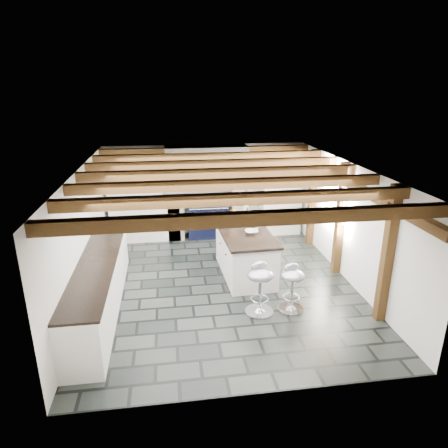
{
  "coord_description": "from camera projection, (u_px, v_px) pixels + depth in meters",
  "views": [
    {
      "loc": [
        -0.96,
        -6.95,
        3.69
      ],
      "look_at": [
        0.1,
        0.4,
        1.1
      ],
      "focal_mm": 32.0,
      "sensor_mm": 36.0,
      "label": 1
    }
  ],
  "objects": [
    {
      "name": "room_shell",
      "position": [
        185.0,
        212.0,
        8.73
      ],
      "size": [
        6.0,
        6.03,
        6.0
      ],
      "color": "white",
      "rests_on": "ground"
    },
    {
      "name": "ground",
      "position": [
        222.0,
        284.0,
        7.84
      ],
      "size": [
        6.0,
        6.0,
        0.0
      ],
      "primitive_type": "plane",
      "color": "black",
      "rests_on": "ground"
    },
    {
      "name": "range_cooker",
      "position": [
        207.0,
        219.0,
        10.19
      ],
      "size": [
        1.0,
        0.63,
        0.99
      ],
      "color": "black",
      "rests_on": "ground"
    },
    {
      "name": "bar_stool_near",
      "position": [
        292.0,
        283.0,
        6.77
      ],
      "size": [
        0.51,
        0.51,
        0.84
      ],
      "rotation": [
        0.0,
        0.0,
        0.29
      ],
      "color": "silver",
      "rests_on": "ground"
    },
    {
      "name": "bar_stool_far",
      "position": [
        260.0,
        283.0,
        6.67
      ],
      "size": [
        0.55,
        0.55,
        0.91
      ],
      "rotation": [
        0.0,
        0.0,
        0.27
      ],
      "color": "silver",
      "rests_on": "ground"
    },
    {
      "name": "kitchen_island",
      "position": [
        245.0,
        253.0,
        8.1
      ],
      "size": [
        1.05,
        1.9,
        1.23
      ],
      "rotation": [
        0.0,
        0.0,
        0.04
      ],
      "color": "white",
      "rests_on": "ground"
    }
  ]
}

